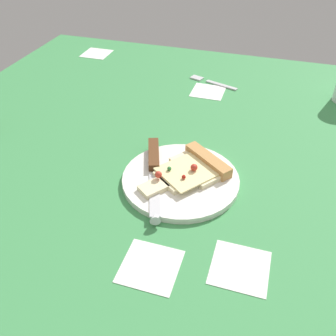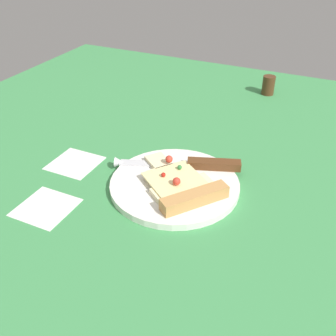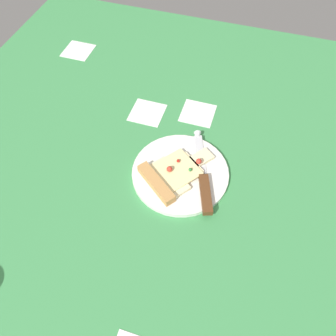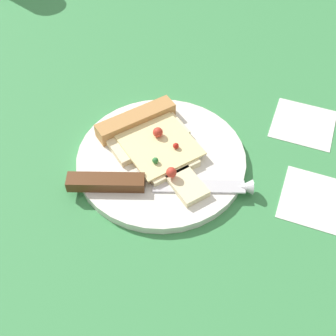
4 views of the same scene
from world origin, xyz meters
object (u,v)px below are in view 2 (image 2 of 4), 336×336
object	(u,v)px
knife	(190,164)
pepper_shaker	(268,85)
plate	(175,185)
pizza_slice	(182,186)

from	to	relation	value
knife	pepper_shaker	bearing A→B (deg)	-25.50
plate	pepper_shaker	size ratio (longest dim) A/B	4.64
plate	pizza_slice	size ratio (longest dim) A/B	1.26
pepper_shaker	pizza_slice	bearing A→B (deg)	-3.19
plate	pepper_shaker	distance (cm)	50.57
plate	knife	size ratio (longest dim) A/B	1.00
knife	pepper_shaker	world-z (taller)	pepper_shaker
plate	knife	distance (cm)	5.91
plate	pepper_shaker	bearing A→B (deg)	174.40
pizza_slice	pepper_shaker	bearing A→B (deg)	34.20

